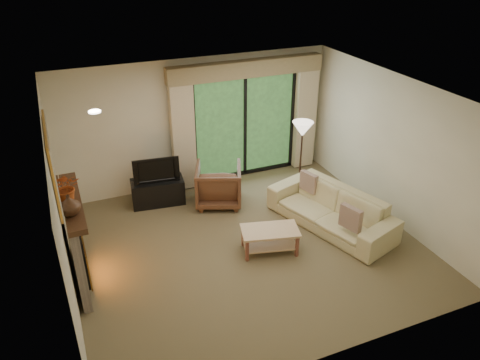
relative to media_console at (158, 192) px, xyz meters
name	(u,v)px	position (x,y,z in m)	size (l,w,h in m)	color
floor	(247,246)	(1.02, -1.95, -0.25)	(5.50, 5.50, 0.00)	brown
ceiling	(248,95)	(1.02, -1.95, 2.35)	(5.50, 5.50, 0.00)	white
wall_back	(197,123)	(1.02, 0.55, 1.05)	(5.00, 5.00, 0.00)	beige
wall_front	(337,273)	(1.02, -4.45, 1.05)	(5.00, 5.00, 0.00)	beige
wall_left	(60,213)	(-1.73, -1.95, 1.05)	(5.00, 5.00, 0.00)	beige
wall_right	(392,149)	(3.77, -1.95, 1.05)	(5.00, 5.00, 0.00)	beige
fireplace	(75,241)	(-1.61, -1.75, 0.44)	(0.24, 1.70, 1.37)	slate
mirror	(53,163)	(-1.70, -1.75, 1.70)	(0.07, 1.45, 1.02)	#C68939
sliding_door	(245,126)	(2.02, 0.50, 0.85)	(2.26, 0.10, 2.16)	black
curtain_left	(183,133)	(0.67, 0.39, 0.95)	(0.45, 0.18, 2.35)	beige
curtain_right	(305,115)	(3.37, 0.39, 0.95)	(0.45, 0.18, 2.35)	beige
cornice	(247,69)	(2.02, 0.41, 2.07)	(3.20, 0.24, 0.32)	#9A835B
media_console	(158,192)	(0.00, 0.00, 0.00)	(0.99, 0.44, 0.49)	black
tv	(156,169)	(0.00, 0.00, 0.49)	(0.86, 0.11, 0.49)	black
armchair	(219,185)	(1.08, -0.44, 0.15)	(0.84, 0.87, 0.79)	brown
sofa	(331,209)	(2.62, -1.95, 0.09)	(2.33, 0.91, 0.68)	#C6B883
pillow_near	(351,218)	(2.55, -2.62, 0.32)	(0.10, 0.39, 0.39)	brown
pillow_far	(309,182)	(2.55, -1.28, 0.32)	(0.10, 0.37, 0.37)	brown
coffee_table	(270,240)	(1.31, -2.22, -0.04)	(0.92, 0.51, 0.41)	tan
floor_lamp	(301,158)	(2.72, -0.64, 0.50)	(0.40, 0.40, 1.49)	beige
vase	(69,205)	(-1.59, -2.15, 1.27)	(0.27, 0.27, 0.29)	#3E2515
branches	(66,187)	(-1.59, -1.78, 1.34)	(0.39, 0.33, 0.43)	#AE4718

